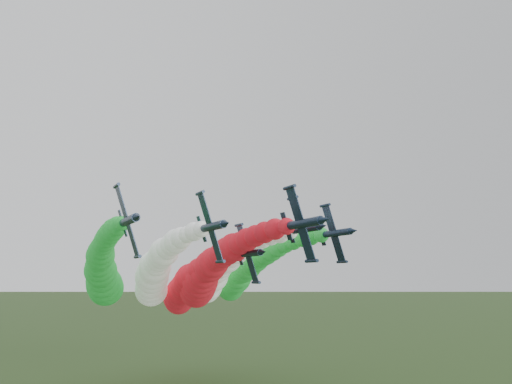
% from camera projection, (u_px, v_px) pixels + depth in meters
% --- Properties ---
extents(jet_lead, '(16.65, 81.40, 21.28)m').
position_uv_depth(jet_lead, '(205.00, 277.00, 119.80)').
color(jet_lead, '#101D30').
rests_on(jet_lead, ground).
extents(jet_inner_left, '(16.65, 81.40, 21.27)m').
position_uv_depth(jet_inner_left, '(155.00, 275.00, 123.56)').
color(jet_inner_left, '#101D30').
rests_on(jet_inner_left, ground).
extents(jet_inner_right, '(16.44, 81.19, 21.06)m').
position_uv_depth(jet_inner_right, '(216.00, 274.00, 130.51)').
color(jet_inner_right, '#101D30').
rests_on(jet_inner_right, ground).
extents(jet_outer_left, '(17.00, 81.75, 21.63)m').
position_uv_depth(jet_outer_left, '(103.00, 274.00, 123.17)').
color(jet_outer_left, '#101D30').
rests_on(jet_outer_left, ground).
extents(jet_outer_right, '(16.34, 81.09, 20.97)m').
position_uv_depth(jet_outer_right, '(243.00, 273.00, 139.84)').
color(jet_outer_right, '#101D30').
rests_on(jet_outer_right, ground).
extents(jet_trail, '(16.64, 81.39, 21.27)m').
position_uv_depth(jet_trail, '(185.00, 288.00, 139.50)').
color(jet_trail, '#101D30').
rests_on(jet_trail, ground).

